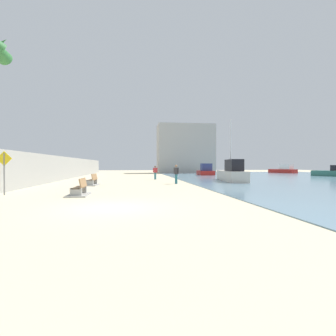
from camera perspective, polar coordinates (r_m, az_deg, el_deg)
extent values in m
plane|color=beige|center=(28.87, -8.94, -2.77)|extent=(120.00, 120.00, 0.00)
cube|color=#9E9E99|center=(30.01, -23.41, -0.12)|extent=(0.80, 64.00, 2.68)
cube|color=#6B8EA3|center=(36.95, 31.58, -2.08)|extent=(36.00, 68.00, 0.04)
cube|color=#9E9E99|center=(15.08, -19.11, -4.96)|extent=(0.60, 0.20, 0.50)
cube|color=#9E9E99|center=(16.44, -18.06, -4.50)|extent=(0.60, 0.20, 0.50)
cube|color=#997047|center=(15.74, -18.57, -3.99)|extent=(0.51, 1.60, 0.06)
cube|color=#997047|center=(15.68, -17.75, -2.98)|extent=(0.17, 1.60, 0.50)
cube|color=#9E9E99|center=(15.78, -18.56, -5.47)|extent=(1.11, 2.11, 0.08)
cube|color=#9E9E99|center=(22.67, -16.47, -3.09)|extent=(0.62, 0.25, 0.50)
cube|color=#9E9E99|center=(24.02, -15.63, -2.88)|extent=(0.62, 0.25, 0.50)
cube|color=#997047|center=(23.33, -16.04, -2.49)|extent=(0.64, 1.64, 0.06)
cube|color=#997047|center=(23.26, -15.49, -1.80)|extent=(0.31, 1.61, 0.50)
cube|color=#9E9E99|center=(23.36, -16.04, -3.49)|extent=(1.28, 2.19, 0.08)
cylinder|color=teal|center=(31.67, -2.64, -1.73)|extent=(0.12, 0.12, 0.81)
cylinder|color=teal|center=(31.66, -2.87, -1.73)|extent=(0.12, 0.12, 0.81)
cube|color=#B22D33|center=(31.65, -2.76, -0.48)|extent=(0.32, 0.18, 0.57)
sphere|color=brown|center=(31.64, -2.76, 0.29)|extent=(0.22, 0.22, 0.22)
cylinder|color=#B22D33|center=(31.67, -2.36, -0.43)|extent=(0.09, 0.09, 0.52)
cylinder|color=#B22D33|center=(31.63, -3.15, -0.43)|extent=(0.09, 0.09, 0.52)
cylinder|color=teal|center=(24.19, 1.63, -2.39)|extent=(0.12, 0.12, 0.87)
cylinder|color=teal|center=(24.12, 1.90, -2.40)|extent=(0.12, 0.12, 0.87)
cube|color=#333338|center=(24.13, 1.77, -0.64)|extent=(0.36, 0.34, 0.61)
sphere|color=#936B4C|center=(24.12, 1.77, 0.44)|extent=(0.23, 0.23, 0.23)
cylinder|color=#333338|center=(24.24, 1.32, -0.56)|extent=(0.09, 0.09, 0.55)
cylinder|color=#333338|center=(24.01, 2.21, -0.57)|extent=(0.09, 0.09, 0.55)
cube|color=beige|center=(28.89, 13.39, -1.65)|extent=(2.65, 7.60, 1.06)
cube|color=black|center=(27.78, 13.93, 0.58)|extent=(1.61, 3.40, 1.19)
cylinder|color=silver|center=(29.31, 13.24, 4.82)|extent=(0.12, 0.12, 5.52)
cube|color=#337060|center=(46.31, 32.18, -1.01)|extent=(4.23, 6.41, 0.84)
cube|color=red|center=(61.94, 23.29, -0.60)|extent=(3.63, 6.50, 0.79)
cube|color=white|center=(61.31, 23.95, 0.25)|extent=(2.04, 3.01, 1.07)
cube|color=red|center=(45.47, 8.03, -1.03)|extent=(2.72, 4.52, 0.71)
cube|color=navy|center=(44.81, 8.19, 0.18)|extent=(1.82, 2.03, 1.22)
cylinder|color=slate|center=(17.79, -31.66, -1.13)|extent=(0.08, 0.08, 2.38)
cube|color=yellow|center=(17.78, -31.67, 1.74)|extent=(0.85, 0.03, 0.85)
cube|color=#ADAAA3|center=(57.94, 3.72, 4.07)|extent=(12.00, 6.00, 10.38)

